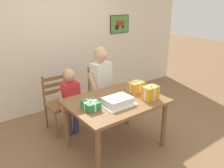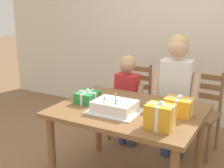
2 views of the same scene
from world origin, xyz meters
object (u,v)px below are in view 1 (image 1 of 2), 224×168
dining_table (116,107)px  gift_box_beside_cake (91,105)px  birthday_cake (118,101)px  chair_left (59,103)px  child_older (101,79)px  chair_right (102,91)px  gift_box_corner_small (150,93)px  child_younger (71,96)px  gift_box_red_large (136,87)px

dining_table → gift_box_beside_cake: bearing=-176.7°
birthday_cake → chair_left: birthday_cake is taller
gift_box_beside_cake → child_older: bearing=47.6°
chair_left → chair_right: bearing=-0.0°
child_older → chair_left: bearing=157.1°
dining_table → gift_box_corner_small: 0.52m
gift_box_beside_cake → child_younger: 0.72m
gift_box_beside_cake → chair_right: size_ratio=0.24×
birthday_cake → gift_box_beside_cake: (-0.35, 0.11, 0.00)m
dining_table → chair_left: chair_left is taller
gift_box_red_large → chair_left: 1.28m
chair_right → gift_box_corner_small: bearing=-91.2°
child_younger → dining_table: bearing=-63.1°
chair_left → gift_box_beside_cake: bearing=-89.9°
gift_box_beside_cake → chair_left: (-0.00, 0.97, -0.33)m
birthday_cake → chair_right: birthday_cake is taller
gift_box_beside_cake → gift_box_corner_small: 0.85m
child_younger → birthday_cake: bearing=-71.2°
dining_table → gift_box_corner_small: bearing=-34.1°
dining_table → birthday_cake: size_ratio=2.96×
gift_box_beside_cake → birthday_cake: bearing=-17.0°
chair_right → child_older: child_older is taller
gift_box_beside_cake → chair_right: (0.84, 0.97, -0.33)m
birthday_cake → child_younger: size_ratio=0.40×
dining_table → chair_left: bearing=114.0°
birthday_cake → dining_table: bearing=62.9°
gift_box_red_large → gift_box_beside_cake: (-0.86, -0.09, -0.02)m
birthday_cake → chair_left: size_ratio=0.48×
chair_left → gift_box_corner_small: bearing=-56.1°
chair_left → child_older: (0.64, -0.27, 0.36)m
birthday_cake → gift_box_red_large: bearing=21.8°
gift_box_beside_cake → child_older: (0.64, 0.70, 0.03)m
birthday_cake → gift_box_beside_cake: bearing=163.0°
gift_box_red_large → child_younger: (-0.78, 0.61, -0.16)m
birthday_cake → chair_left: bearing=108.1°
dining_table → child_older: 0.74m
gift_box_corner_small → child_older: size_ratio=0.17×
dining_table → chair_right: 1.05m
gift_box_beside_cake → chair_right: chair_right is taller
birthday_cake → gift_box_corner_small: bearing=-16.5°
dining_table → chair_left: size_ratio=1.42×
child_younger → child_older: bearing=-0.1°
chair_left → child_older: 0.79m
birthday_cake → gift_box_red_large: 0.55m
dining_table → gift_box_red_large: bearing=9.1°
chair_right → child_younger: 0.84m
gift_box_red_large → gift_box_beside_cake: 0.86m
dining_table → child_older: bearing=71.9°
child_younger → gift_box_red_large: bearing=-37.8°
gift_box_beside_cake → child_older: 0.95m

